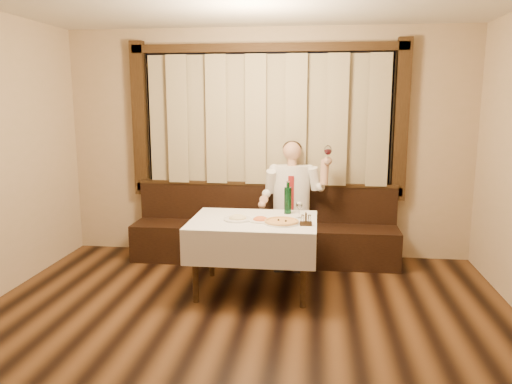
# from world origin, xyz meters

# --- Properties ---
(room) EXTENTS (5.01, 6.01, 2.81)m
(room) POSITION_xyz_m (-0.00, 0.97, 1.50)
(room) COLOR black
(room) RESTS_ON ground
(banquette) EXTENTS (3.20, 0.61, 0.94)m
(banquette) POSITION_xyz_m (0.00, 2.72, 0.31)
(banquette) COLOR black
(banquette) RESTS_ON ground
(dining_table) EXTENTS (1.27, 0.97, 0.76)m
(dining_table) POSITION_xyz_m (0.00, 1.70, 0.65)
(dining_table) COLOR black
(dining_table) RESTS_ON ground
(pizza) EXTENTS (0.36, 0.36, 0.04)m
(pizza) POSITION_xyz_m (0.29, 1.57, 0.77)
(pizza) COLOR white
(pizza) RESTS_ON dining_table
(pasta_red) EXTENTS (0.24, 0.24, 0.08)m
(pasta_red) POSITION_xyz_m (0.08, 1.64, 0.79)
(pasta_red) COLOR white
(pasta_red) RESTS_ON dining_table
(pasta_cream) EXTENTS (0.28, 0.28, 0.10)m
(pasta_cream) POSITION_xyz_m (-0.15, 1.65, 0.80)
(pasta_cream) COLOR white
(pasta_cream) RESTS_ON dining_table
(green_bottle) EXTENTS (0.08, 0.08, 0.35)m
(green_bottle) POSITION_xyz_m (0.33, 2.00, 0.90)
(green_bottle) COLOR #0F4A22
(green_bottle) RESTS_ON dining_table
(table_wine_glass) EXTENTS (0.07, 0.07, 0.18)m
(table_wine_glass) POSITION_xyz_m (0.45, 1.81, 0.89)
(table_wine_glass) COLOR white
(table_wine_glass) RESTS_ON dining_table
(cruet_caddy) EXTENTS (0.12, 0.07, 0.12)m
(cruet_caddy) POSITION_xyz_m (0.53, 1.52, 0.80)
(cruet_caddy) COLOR black
(cruet_caddy) RESTS_ON dining_table
(seated_man) EXTENTS (0.82, 0.61, 1.47)m
(seated_man) POSITION_xyz_m (0.34, 2.63, 0.85)
(seated_man) COLOR black
(seated_man) RESTS_ON ground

